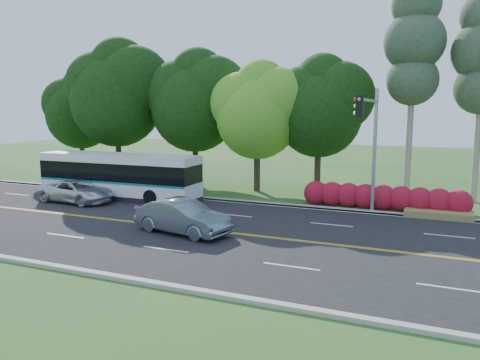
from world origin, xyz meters
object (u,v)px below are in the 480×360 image
at_px(transit_bus, 119,176).
at_px(suv, 77,191).
at_px(traffic_signal, 370,132).
at_px(sedan, 182,217).

height_order(transit_bus, suv, transit_bus).
xyz_separation_m(traffic_signal, suv, (-17.62, -2.41, -3.96)).
bearing_deg(transit_bus, traffic_signal, -0.16).
distance_m(transit_bus, suv, 2.82).
bearing_deg(transit_bus, suv, -125.84).
bearing_deg(traffic_signal, transit_bus, -179.35).
relative_size(traffic_signal, transit_bus, 0.62).
relative_size(traffic_signal, suv, 1.41).
height_order(traffic_signal, sedan, traffic_signal).
xyz_separation_m(sedan, suv, (-9.98, 3.95, -0.11)).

